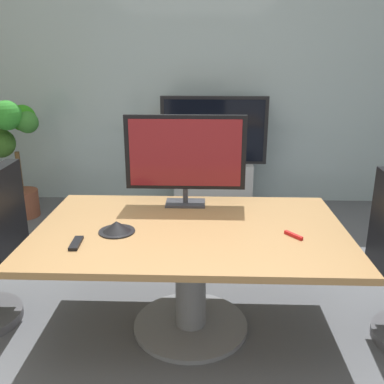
{
  "coord_description": "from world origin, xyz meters",
  "views": [
    {
      "loc": [
        0.19,
        -2.23,
        1.75
      ],
      "look_at": [
        0.09,
        0.47,
        0.87
      ],
      "focal_mm": 39.92,
      "sensor_mm": 36.0,
      "label": 1
    }
  ],
  "objects_px": {
    "conference_table": "(191,253)",
    "potted_plant": "(15,148)",
    "conference_phone": "(117,227)",
    "wall_display_unit": "(213,172)",
    "tv_monitor": "(185,155)",
    "remote_control": "(76,243)"
  },
  "relations": [
    {
      "from": "tv_monitor",
      "to": "potted_plant",
      "type": "bearing_deg",
      "value": 140.88
    },
    {
      "from": "conference_table",
      "to": "wall_display_unit",
      "type": "bearing_deg",
      "value": 85.77
    },
    {
      "from": "conference_phone",
      "to": "conference_table",
      "type": "bearing_deg",
      "value": 11.31
    },
    {
      "from": "tv_monitor",
      "to": "remote_control",
      "type": "xyz_separation_m",
      "value": [
        -0.58,
        -0.71,
        -0.35
      ]
    },
    {
      "from": "conference_phone",
      "to": "wall_display_unit",
      "type": "bearing_deg",
      "value": 75.81
    },
    {
      "from": "wall_display_unit",
      "to": "remote_control",
      "type": "xyz_separation_m",
      "value": [
        -0.81,
        -2.63,
        0.29
      ]
    },
    {
      "from": "conference_phone",
      "to": "remote_control",
      "type": "relative_size",
      "value": 1.29
    },
    {
      "from": "wall_display_unit",
      "to": "conference_table",
      "type": "bearing_deg",
      "value": -94.23
    },
    {
      "from": "conference_table",
      "to": "potted_plant",
      "type": "height_order",
      "value": "potted_plant"
    },
    {
      "from": "wall_display_unit",
      "to": "conference_phone",
      "type": "xyz_separation_m",
      "value": [
        -0.62,
        -2.44,
        0.31
      ]
    },
    {
      "from": "potted_plant",
      "to": "conference_phone",
      "type": "xyz_separation_m",
      "value": [
        1.53,
        -2.09,
        -0.03
      ]
    },
    {
      "from": "potted_plant",
      "to": "remote_control",
      "type": "height_order",
      "value": "potted_plant"
    },
    {
      "from": "conference_table",
      "to": "potted_plant",
      "type": "relative_size",
      "value": 1.47
    },
    {
      "from": "remote_control",
      "to": "wall_display_unit",
      "type": "bearing_deg",
      "value": 69.65
    },
    {
      "from": "potted_plant",
      "to": "tv_monitor",
      "type": "bearing_deg",
      "value": -39.12
    },
    {
      "from": "remote_control",
      "to": "tv_monitor",
      "type": "bearing_deg",
      "value": 47.44
    },
    {
      "from": "wall_display_unit",
      "to": "tv_monitor",
      "type": "bearing_deg",
      "value": -96.76
    },
    {
      "from": "conference_table",
      "to": "remote_control",
      "type": "distance_m",
      "value": 0.72
    },
    {
      "from": "remote_control",
      "to": "potted_plant",
      "type": "bearing_deg",
      "value": 117.25
    },
    {
      "from": "conference_table",
      "to": "conference_phone",
      "type": "relative_size",
      "value": 8.69
    },
    {
      "from": "potted_plant",
      "to": "conference_table",
      "type": "bearing_deg",
      "value": -45.34
    },
    {
      "from": "conference_table",
      "to": "remote_control",
      "type": "xyz_separation_m",
      "value": [
        -0.64,
        -0.28,
        0.19
      ]
    }
  ]
}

